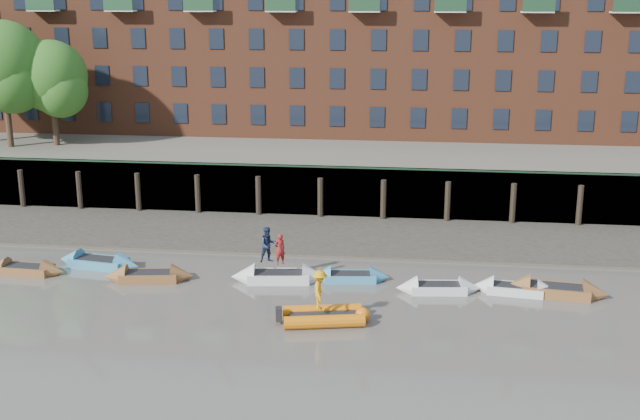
% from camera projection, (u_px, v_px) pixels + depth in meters
% --- Properties ---
extents(ground, '(220.00, 220.00, 0.00)m').
position_uv_depth(ground, '(303.00, 376.00, 30.15)').
color(ground, '#5D5951').
rests_on(ground, ground).
extents(foreshore, '(110.00, 8.00, 0.50)m').
position_uv_depth(foreshore, '(346.00, 236.00, 47.38)').
color(foreshore, '#3D382F').
rests_on(foreshore, ground).
extents(mud_band, '(110.00, 1.60, 0.10)m').
position_uv_depth(mud_band, '(341.00, 254.00, 44.13)').
color(mud_band, '#4C4336').
rests_on(mud_band, ground).
extents(river_wall, '(110.00, 1.23, 3.30)m').
position_uv_depth(river_wall, '(353.00, 192.00, 51.16)').
color(river_wall, '#2D2A26').
rests_on(river_wall, ground).
extents(bank_terrace, '(110.00, 28.00, 3.20)m').
position_uv_depth(bank_terrace, '(367.00, 151.00, 64.20)').
color(bank_terrace, '#5E594D').
rests_on(bank_terrace, ground).
extents(apartment_terrace, '(80.60, 15.56, 20.98)m').
position_uv_depth(apartment_terrace, '(370.00, 7.00, 62.19)').
color(apartment_terrace, brown).
rests_on(apartment_terrace, bank_terrace).
extents(tree_cluster, '(11.76, 7.74, 9.40)m').
position_uv_depth(tree_cluster, '(1.00, 64.00, 56.95)').
color(tree_cluster, '#3A281C').
rests_on(tree_cluster, bank_terrace).
extents(rowboat_0, '(4.24, 1.47, 1.21)m').
position_uv_depth(rowboat_0, '(26.00, 269.00, 41.06)').
color(rowboat_0, brown).
rests_on(rowboat_0, ground).
extents(rowboat_1, '(4.78, 2.06, 1.34)m').
position_uv_depth(rowboat_1, '(99.00, 263.00, 42.03)').
color(rowboat_1, teal).
rests_on(rowboat_1, ground).
extents(rowboat_2, '(4.59, 1.96, 1.29)m').
position_uv_depth(rowboat_2, '(149.00, 276.00, 40.04)').
color(rowboat_2, brown).
rests_on(rowboat_2, ground).
extents(rowboat_3, '(4.89, 1.94, 1.38)m').
position_uv_depth(rowboat_3, '(279.00, 277.00, 39.93)').
color(rowboat_3, silver).
rests_on(rowboat_3, ground).
extents(rowboat_4, '(4.05, 1.57, 1.15)m').
position_uv_depth(rowboat_4, '(350.00, 277.00, 40.01)').
color(rowboat_4, teal).
rests_on(rowboat_4, ground).
extents(rowboat_5, '(4.19, 1.62, 1.19)m').
position_uv_depth(rowboat_5, '(438.00, 288.00, 38.51)').
color(rowboat_5, silver).
rests_on(rowboat_5, ground).
extents(rowboat_6, '(4.20, 1.68, 1.18)m').
position_uv_depth(rowboat_6, '(515.00, 289.00, 38.35)').
color(rowboat_6, silver).
rests_on(rowboat_6, ground).
extents(rowboat_7, '(4.98, 2.01, 1.41)m').
position_uv_depth(rowboat_7, '(556.00, 290.00, 38.07)').
color(rowboat_7, brown).
rests_on(rowboat_7, ground).
extents(rib_tender, '(3.92, 2.48, 0.66)m').
position_uv_depth(rib_tender, '(327.00, 316.00, 34.98)').
color(rib_tender, orange).
rests_on(rib_tender, ground).
extents(person_rower_a, '(0.68, 0.63, 1.56)m').
position_uv_depth(person_rower_a, '(280.00, 249.00, 39.48)').
color(person_rower_a, maroon).
rests_on(person_rower_a, rowboat_3).
extents(person_rower_b, '(1.09, 1.01, 1.80)m').
position_uv_depth(person_rower_b, '(268.00, 245.00, 39.76)').
color(person_rower_b, '#19233F').
rests_on(person_rower_b, rowboat_3).
extents(person_rib_crew, '(0.76, 1.21, 1.79)m').
position_uv_depth(person_rib_crew, '(320.00, 290.00, 34.62)').
color(person_rib_crew, orange).
rests_on(person_rib_crew, rib_tender).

